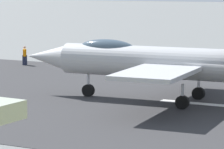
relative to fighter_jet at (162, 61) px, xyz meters
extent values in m
plane|color=slate|center=(-2.96, -0.42, -2.41)|extent=(400.00, 400.00, 0.00)
cube|color=#323233|center=(-2.96, -0.42, -2.40)|extent=(240.00, 26.00, 0.02)
cylinder|color=#ADAEB1|center=(0.02, 0.00, -0.08)|extent=(12.38, 2.55, 1.86)
cone|color=#ADAEB1|center=(7.57, 0.43, -0.08)|extent=(2.92, 1.74, 1.58)
ellipsoid|color=#3F5160|center=(3.48, 0.20, 0.62)|extent=(3.66, 1.30, 1.10)
cube|color=#ADAEB1|center=(-1.19, 3.63, -0.18)|extent=(3.71, 5.71, 0.24)
cube|color=#ADAEB1|center=(-0.77, -3.74, -0.18)|extent=(3.71, 5.71, 0.24)
cylinder|color=silver|center=(4.74, 0.27, -1.71)|extent=(0.18, 0.18, 1.40)
cylinder|color=black|center=(4.74, 0.27, -2.03)|extent=(0.78, 0.34, 0.76)
cylinder|color=silver|center=(-1.87, 1.50, -1.71)|extent=(0.18, 0.18, 1.40)
cylinder|color=black|center=(-1.87, 1.50, -2.03)|extent=(0.78, 0.34, 0.76)
cylinder|color=silver|center=(-1.69, -1.70, -1.71)|extent=(0.18, 0.18, 1.40)
cylinder|color=black|center=(-1.69, -1.70, -2.03)|extent=(0.78, 0.34, 0.76)
cube|color=#1E2338|center=(17.03, -10.88, -1.97)|extent=(0.24, 0.36, 0.87)
cube|color=orange|center=(17.03, -10.88, -1.33)|extent=(0.47, 0.52, 0.59)
sphere|color=tan|center=(17.03, -10.88, -0.88)|extent=(0.22, 0.22, 0.22)
cylinder|color=orange|center=(16.86, -10.63, -1.36)|extent=(0.10, 0.10, 0.56)
cylinder|color=orange|center=(17.19, -11.13, -1.36)|extent=(0.10, 0.10, 0.56)
camera|label=1|loc=(-14.43, 35.03, 4.50)|focal=105.05mm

